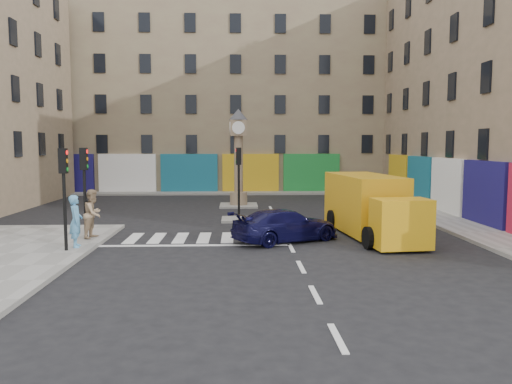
{
  "coord_description": "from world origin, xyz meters",
  "views": [
    {
      "loc": [
        -2.05,
        -17.89,
        4.0
      ],
      "look_at": [
        -1.29,
        2.87,
        2.0
      ],
      "focal_mm": 35.0,
      "sensor_mm": 36.0,
      "label": 1
    }
  ],
  "objects": [
    {
      "name": "traffic_light_left_far",
      "position": [
        -8.3,
        2.6,
        2.62
      ],
      "size": [
        0.28,
        0.22,
        3.7
      ],
      "color": "black",
      "rests_on": "sidewalk_left"
    },
    {
      "name": "traffic_light_left_near",
      "position": [
        -8.3,
        0.2,
        2.62
      ],
      "size": [
        0.28,
        0.22,
        3.7
      ],
      "color": "black",
      "rests_on": "sidewalk_left"
    },
    {
      "name": "sidewalk_right",
      "position": [
        8.7,
        10.0,
        0.07
      ],
      "size": [
        2.6,
        30.0,
        0.15
      ],
      "primitive_type": "cube",
      "color": "gray",
      "rests_on": "ground"
    },
    {
      "name": "clock_pillar",
      "position": [
        -2.0,
        14.0,
        3.55
      ],
      "size": [
        1.2,
        1.2,
        6.1
      ],
      "color": "#957B61",
      "rests_on": "island_far"
    },
    {
      "name": "pedestrian_tan",
      "position": [
        -8.0,
        2.65,
        1.15
      ],
      "size": [
        0.95,
        1.12,
        2.01
      ],
      "primitive_type": "imported",
      "rotation": [
        0.0,
        0.0,
        1.35
      ],
      "color": "#9F8261",
      "rests_on": "sidewalk_left"
    },
    {
      "name": "island_far",
      "position": [
        -2.0,
        14.0,
        0.06
      ],
      "size": [
        2.4,
        2.4,
        0.12
      ],
      "primitive_type": "cube",
      "color": "gray",
      "rests_on": "ground"
    },
    {
      "name": "traffic_light_island",
      "position": [
        -2.0,
        8.0,
        2.59
      ],
      "size": [
        0.28,
        0.22,
        3.7
      ],
      "color": "black",
      "rests_on": "island_near"
    },
    {
      "name": "yellow_van",
      "position": [
        3.73,
        3.54,
        1.3
      ],
      "size": [
        3.04,
        7.38,
        2.62
      ],
      "rotation": [
        0.0,
        0.0,
        0.11
      ],
      "color": "orange",
      "rests_on": "ground"
    },
    {
      "name": "ground",
      "position": [
        0.0,
        0.0,
        0.0
      ],
      "size": [
        120.0,
        120.0,
        0.0
      ],
      "primitive_type": "plane",
      "color": "black",
      "rests_on": "ground"
    },
    {
      "name": "island_near",
      "position": [
        -2.0,
        8.0,
        0.06
      ],
      "size": [
        1.8,
        1.8,
        0.12
      ],
      "primitive_type": "cube",
      "color": "gray",
      "rests_on": "ground"
    },
    {
      "name": "sidewalk_far",
      "position": [
        -4.0,
        22.2,
        0.07
      ],
      "size": [
        32.0,
        2.4,
        0.15
      ],
      "primitive_type": "cube",
      "color": "gray",
      "rests_on": "ground"
    },
    {
      "name": "navy_sedan",
      "position": [
        -0.09,
        2.34,
        0.67
      ],
      "size": [
        4.94,
        3.8,
        1.33
      ],
      "primitive_type": "imported",
      "rotation": [
        0.0,
        0.0,
        2.06
      ],
      "color": "#0C0B33",
      "rests_on": "ground"
    },
    {
      "name": "pedestrian_blue",
      "position": [
        -8.12,
        0.8,
        1.13
      ],
      "size": [
        0.62,
        0.8,
        1.96
      ],
      "primitive_type": "imported",
      "rotation": [
        0.0,
        0.0,
        1.8
      ],
      "color": "#589DCB",
      "rests_on": "sidewalk_left"
    },
    {
      "name": "building_far",
      "position": [
        -4.0,
        28.0,
        8.5
      ],
      "size": [
        32.0,
        10.0,
        17.0
      ],
      "primitive_type": "cube",
      "color": "#887B5B",
      "rests_on": "ground"
    }
  ]
}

